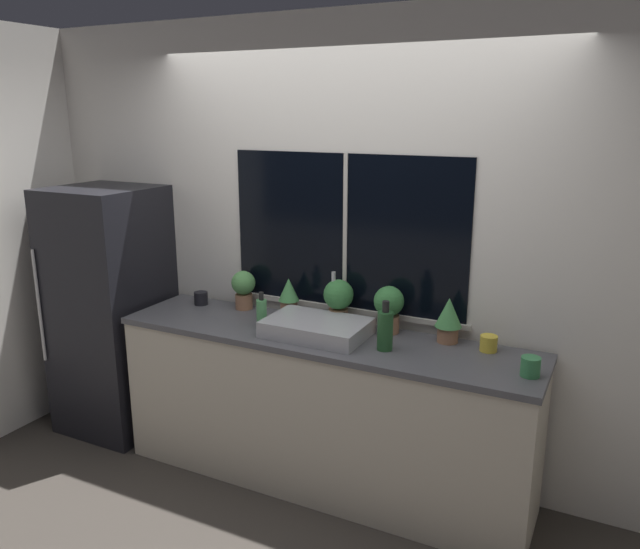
% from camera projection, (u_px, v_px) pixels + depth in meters
% --- Properties ---
extents(ground_plane, '(14.00, 14.00, 0.00)m').
position_uv_depth(ground_plane, '(300.00, 505.00, 3.51)').
color(ground_plane, '#38332D').
extents(wall_back, '(8.00, 0.09, 2.70)m').
position_uv_depth(wall_back, '(348.00, 250.00, 3.71)').
color(wall_back, silver).
rests_on(wall_back, ground_plane).
extents(wall_left, '(0.06, 7.00, 2.70)m').
position_uv_depth(wall_left, '(158.00, 206.00, 5.42)').
color(wall_left, silver).
rests_on(wall_left, ground_plane).
extents(counter, '(2.45, 0.58, 0.93)m').
position_uv_depth(counter, '(322.00, 410.00, 3.63)').
color(counter, beige).
rests_on(counter, ground_plane).
extents(refrigerator, '(0.65, 0.69, 1.67)m').
position_uv_depth(refrigerator, '(113.00, 310.00, 4.25)').
color(refrigerator, black).
rests_on(refrigerator, ground_plane).
extents(sink, '(0.56, 0.43, 0.32)m').
position_uv_depth(sink, '(317.00, 327.00, 3.50)').
color(sink, '#ADADB2').
rests_on(sink, counter).
extents(potted_plant_far_left, '(0.15, 0.15, 0.25)m').
position_uv_depth(potted_plant_far_left, '(243.00, 287.00, 3.94)').
color(potted_plant_far_left, '#9E6B4C').
rests_on(potted_plant_far_left, counter).
extents(potted_plant_left, '(0.13, 0.13, 0.24)m').
position_uv_depth(potted_plant_left, '(289.00, 296.00, 3.80)').
color(potted_plant_left, '#9E6B4C').
rests_on(potted_plant_left, counter).
extents(potted_plant_center, '(0.18, 0.18, 0.27)m').
position_uv_depth(potted_plant_center, '(338.00, 299.00, 3.65)').
color(potted_plant_center, '#9E6B4C').
rests_on(potted_plant_center, counter).
extents(potted_plant_right, '(0.17, 0.17, 0.27)m').
position_uv_depth(potted_plant_right, '(389.00, 307.00, 3.52)').
color(potted_plant_right, '#9E6B4C').
rests_on(potted_plant_right, counter).
extents(potted_plant_far_right, '(0.15, 0.15, 0.25)m').
position_uv_depth(potted_plant_far_right, '(449.00, 318.00, 3.37)').
color(potted_plant_far_right, '#9E6B4C').
rests_on(potted_plant_far_right, counter).
extents(soap_bottle, '(0.06, 0.06, 0.21)m').
position_uv_depth(soap_bottle, '(262.00, 313.00, 3.61)').
color(soap_bottle, '#519E5B').
rests_on(soap_bottle, counter).
extents(bottle_tall, '(0.08, 0.08, 0.27)m').
position_uv_depth(bottle_tall, '(385.00, 330.00, 3.27)').
color(bottle_tall, '#235128').
rests_on(bottle_tall, counter).
extents(mug_black, '(0.09, 0.09, 0.08)m').
position_uv_depth(mug_black, '(201.00, 298.00, 4.05)').
color(mug_black, black).
rests_on(mug_black, counter).
extents(mug_green, '(0.09, 0.09, 0.10)m').
position_uv_depth(mug_green, '(530.00, 367.00, 2.95)').
color(mug_green, '#38844C').
rests_on(mug_green, counter).
extents(mug_yellow, '(0.09, 0.09, 0.08)m').
position_uv_depth(mug_yellow, '(489.00, 343.00, 3.27)').
color(mug_yellow, gold).
rests_on(mug_yellow, counter).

